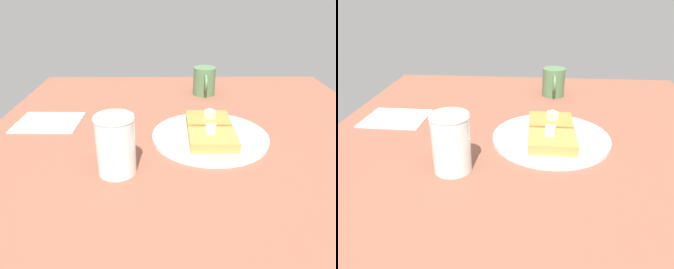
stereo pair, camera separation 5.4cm
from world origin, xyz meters
TOP-DOWN VIEW (x-y plane):
  - table_surface at (0.00, 0.00)cm, footprint 98.98×98.98cm
  - plate at (2.89, 4.24)cm, footprint 26.57×26.57cm
  - toast_slice_left at (-2.09, 4.28)cm, footprint 9.00×10.34cm
  - toast_slice_middle at (7.88, 4.20)cm, footprint 9.00×10.34cm
  - butter_pat_primary at (-1.47, 4.60)cm, footprint 2.71×2.67cm
  - butter_pat_secondary at (7.04, 3.76)cm, footprint 2.24×2.39cm
  - fork at (2.56, -3.72)cm, footprint 16.06×2.61cm
  - syrup_jar at (17.00, -15.19)cm, footprint 7.49×7.49cm
  - napkin at (-6.65, -36.05)cm, footprint 13.57×16.17cm
  - coffee_mug at (-29.08, 6.21)cm, footprint 9.73×6.89cm

SIDE VIEW (x-z plane):
  - table_surface at x=0.00cm, z-range 0.00..2.03cm
  - napkin at x=-6.65cm, z-range 2.03..2.33cm
  - plate at x=2.89cm, z-range 2.10..3.22cm
  - fork at x=2.56cm, z-range 3.15..3.51cm
  - toast_slice_left at x=-2.09cm, z-range 3.15..5.40cm
  - toast_slice_middle at x=7.88cm, z-range 3.15..5.40cm
  - coffee_mug at x=-29.08cm, z-range 2.06..10.70cm
  - butter_pat_primary at x=-1.47cm, z-range 5.40..7.42cm
  - butter_pat_secondary at x=7.04cm, z-range 5.40..7.42cm
  - syrup_jar at x=17.00cm, z-range 1.79..13.31cm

